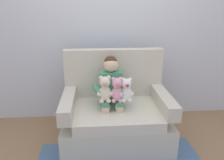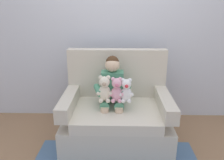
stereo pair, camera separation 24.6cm
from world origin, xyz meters
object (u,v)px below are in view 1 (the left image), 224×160
at_px(armchair, 116,114).
at_px(plush_cream, 105,90).
at_px(plush_white, 126,90).
at_px(plush_pink, 117,90).
at_px(seated_child, 111,88).

xyz_separation_m(armchair, plush_cream, (-0.13, -0.13, 0.38)).
xyz_separation_m(plush_cream, plush_white, (0.24, -0.00, -0.01)).
distance_m(plush_cream, plush_pink, 0.13).
bearing_deg(seated_child, armchair, -13.77).
height_order(plush_white, plush_pink, plush_pink).
xyz_separation_m(armchair, plush_white, (0.11, -0.14, 0.36)).
distance_m(plush_cream, plush_white, 0.24).
bearing_deg(plush_white, plush_cream, 162.95).
height_order(seated_child, plush_pink, seated_child).
height_order(armchair, plush_cream, armchair).
distance_m(seated_child, plush_pink, 0.16).
relative_size(armchair, plush_pink, 4.34).
bearing_deg(plush_cream, seated_child, 42.94).
xyz_separation_m(armchair, seated_child, (-0.05, 0.01, 0.34)).
relative_size(armchair, seated_child, 1.51).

